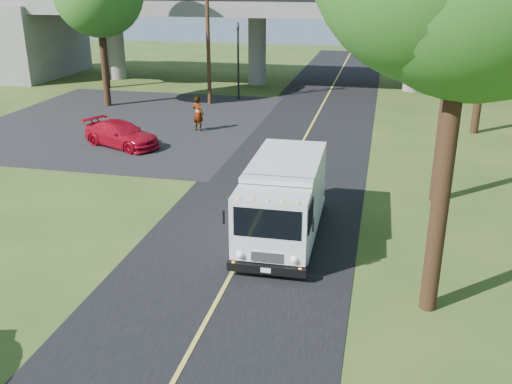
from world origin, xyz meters
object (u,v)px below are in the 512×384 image
(utility_pole, at_px, (208,34))
(traffic_signal, at_px, (238,53))
(red_sedan, at_px, (121,134))
(step_van, at_px, (284,198))
(pedestrian, at_px, (198,114))

(utility_pole, bearing_deg, traffic_signal, 53.13)
(red_sedan, bearing_deg, step_van, -108.75)
(pedestrian, bearing_deg, utility_pole, -56.60)
(step_van, relative_size, red_sedan, 1.42)
(utility_pole, bearing_deg, pedestrian, -78.15)
(step_van, xyz_separation_m, pedestrian, (-7.05, 12.59, -0.42))
(step_van, height_order, pedestrian, step_van)
(utility_pole, distance_m, red_sedan, 11.53)
(traffic_signal, bearing_deg, red_sedan, -102.87)
(red_sedan, bearing_deg, utility_pole, 15.40)
(traffic_signal, height_order, step_van, traffic_signal)
(utility_pole, distance_m, pedestrian, 7.98)
(utility_pole, xyz_separation_m, red_sedan, (-1.41, -10.73, -3.96))
(step_van, relative_size, pedestrian, 3.15)
(utility_pole, distance_m, step_van, 21.56)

